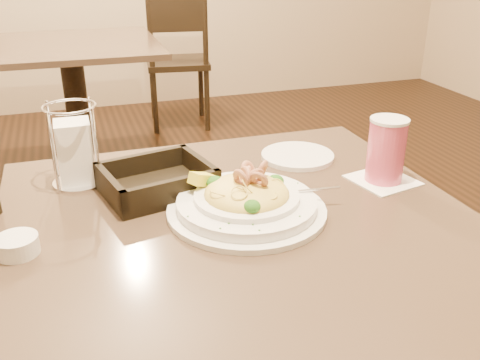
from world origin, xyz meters
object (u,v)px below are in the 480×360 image
object	(u,v)px
bread_basket	(157,183)
napkin_caddy	(75,151)
main_table	(243,324)
butter_ramekin	(17,245)
drink_glass	(386,151)
side_plate	(297,156)
background_table	(75,89)
pasta_bowl	(246,200)
dining_chair_far	(178,57)

from	to	relation	value
bread_basket	napkin_caddy	xyz separation A→B (m)	(-0.16, 0.10, 0.06)
main_table	butter_ramekin	world-z (taller)	butter_ramekin
drink_glass	napkin_caddy	distance (m)	0.67
side_plate	background_table	bearing A→B (deg)	104.70
napkin_caddy	side_plate	world-z (taller)	napkin_caddy
butter_ramekin	side_plate	bearing A→B (deg)	21.69
background_table	bread_basket	world-z (taller)	bread_basket
main_table	background_table	world-z (taller)	same
drink_glass	napkin_caddy	xyz separation A→B (m)	(-0.64, 0.20, 0.01)
pasta_bowl	drink_glass	bearing A→B (deg)	8.44
background_table	side_plate	world-z (taller)	side_plate
dining_chair_far	drink_glass	distance (m)	2.75
bread_basket	drink_glass	bearing A→B (deg)	-11.58
dining_chair_far	butter_ramekin	distance (m)	2.94
main_table	napkin_caddy	distance (m)	0.51
main_table	side_plate	world-z (taller)	side_plate
main_table	butter_ramekin	size ratio (longest dim) A/B	12.37
background_table	drink_glass	bearing A→B (deg)	-73.26
pasta_bowl	butter_ramekin	distance (m)	0.42
napkin_caddy	side_plate	size ratio (longest dim) A/B	1.01
bread_basket	napkin_caddy	size ratio (longest dim) A/B	1.38
pasta_bowl	bread_basket	xyz separation A→B (m)	(-0.15, 0.15, -0.01)
main_table	bread_basket	bearing A→B (deg)	125.38
side_plate	drink_glass	bearing A→B (deg)	-55.72
dining_chair_far	butter_ramekin	xyz separation A→B (m)	(-0.87, -2.80, 0.28)
dining_chair_far	bread_basket	bearing A→B (deg)	84.76
main_table	drink_glass	world-z (taller)	drink_glass
background_table	butter_ramekin	world-z (taller)	butter_ramekin
side_plate	butter_ramekin	bearing A→B (deg)	-158.31
main_table	bread_basket	xyz separation A→B (m)	(-0.13, 0.18, 0.26)
background_table	bread_basket	distance (m)	1.93
background_table	dining_chair_far	distance (m)	1.02
pasta_bowl	butter_ramekin	xyz separation A→B (m)	(-0.42, -0.02, -0.01)
background_table	napkin_caddy	distance (m)	1.83
main_table	dining_chair_far	distance (m)	2.86
pasta_bowl	side_plate	world-z (taller)	pasta_bowl
bread_basket	pasta_bowl	bearing A→B (deg)	-45.26
background_table	drink_glass	xyz separation A→B (m)	(0.60, -2.00, 0.31)
background_table	drink_glass	size ratio (longest dim) A/B	6.03
background_table	butter_ramekin	xyz separation A→B (m)	(-0.15, -2.07, 0.26)
side_plate	napkin_caddy	bearing A→B (deg)	178.28
dining_chair_far	napkin_caddy	world-z (taller)	napkin_caddy
bread_basket	butter_ramekin	bearing A→B (deg)	-148.31
bread_basket	background_table	bearing A→B (deg)	93.53
pasta_bowl	main_table	bearing A→B (deg)	-117.71
side_plate	butter_ramekin	distance (m)	0.68
drink_glass	side_plate	distance (m)	0.23
side_plate	main_table	bearing A→B (deg)	-130.68
background_table	pasta_bowl	world-z (taller)	pasta_bowl
napkin_caddy	butter_ramekin	xyz separation A→B (m)	(-0.11, -0.27, -0.06)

